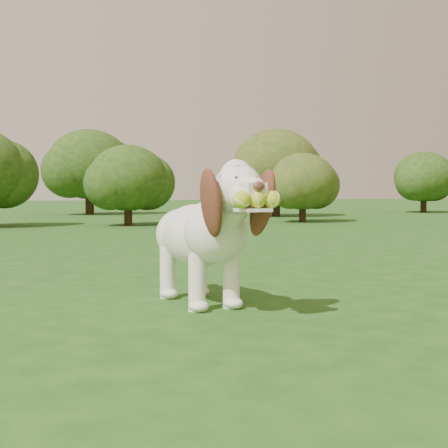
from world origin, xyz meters
name	(u,v)px	position (x,y,z in m)	size (l,w,h in m)	color
ground	(230,304)	(0.00, 0.00, 0.00)	(80.00, 80.00, 0.00)	#1B4814
dog	(205,230)	(-0.15, -0.01, 0.40)	(0.46, 1.17, 0.76)	white
shrub_c	(128,178)	(0.95, 7.90, 0.85)	(1.39, 1.39, 1.44)	#382314
shrub_f	(276,165)	(5.09, 10.68, 1.25)	(2.05, 2.05, 2.12)	#382314
shrub_h	(424,177)	(10.28, 11.85, 1.03)	(1.69, 1.69, 1.75)	#382314
shrub_d	(303,181)	(4.44, 7.96, 0.80)	(1.32, 1.32, 1.37)	#382314
shrub_i	(89,164)	(1.00, 13.51, 1.32)	(2.16, 2.16, 2.24)	#382314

